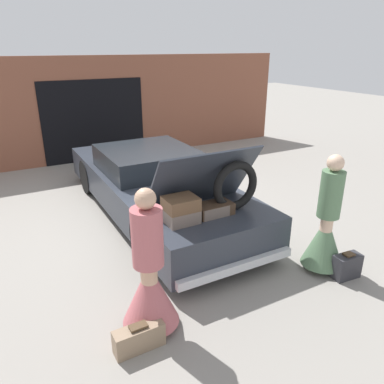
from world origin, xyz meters
name	(u,v)px	position (x,y,z in m)	size (l,w,h in m)	color
ground_plane	(156,212)	(0.00, 0.00, 0.00)	(40.00, 40.00, 0.00)	gray
garage_wall_back	(93,110)	(0.00, 4.18, 1.39)	(12.00, 0.14, 2.80)	brown
car	(155,185)	(0.00, -0.01, 0.57)	(1.94, 5.48, 1.72)	#2D333D
person_left	(149,282)	(-1.32, -2.92, 0.61)	(0.65, 0.65, 1.71)	tan
person_right	(326,230)	(1.32, -2.98, 0.62)	(0.59, 0.59, 1.72)	beige
suitcase_beside_left_person	(139,338)	(-1.57, -3.18, 0.14)	(0.55, 0.19, 0.31)	#8C7259
suitcase_beside_right_person	(347,266)	(1.45, -3.31, 0.18)	(0.41, 0.22, 0.38)	#2D2D33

